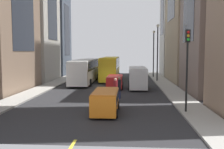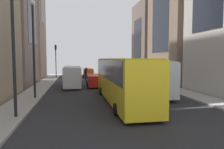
{
  "view_description": "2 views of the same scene",
  "coord_description": "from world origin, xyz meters",
  "px_view_note": "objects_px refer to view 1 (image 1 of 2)",
  "views": [
    {
      "loc": [
        2.69,
        -32.63,
        4.49
      ],
      "look_at": [
        0.6,
        -0.56,
        1.63
      ],
      "focal_mm": 41.28,
      "sensor_mm": 36.0,
      "label": 1
    },
    {
      "loc": [
        3.47,
        25.18,
        3.58
      ],
      "look_at": [
        -1.22,
        -1.05,
        1.54
      ],
      "focal_mm": 33.4,
      "sensor_mm": 36.0,
      "label": 2
    }
  ],
  "objects_px": {
    "pedestrian_crossing_near": "(119,87)",
    "traffic_light_near_corner": "(187,55)",
    "pedestrian_crossing_mid": "(72,70)",
    "car_orange_0": "(105,100)",
    "streetcar_yellow": "(110,66)",
    "pedestrian_waiting_curb": "(116,90)",
    "car_red_1": "(115,81)",
    "city_bus_white": "(85,69)",
    "delivery_van_white": "(138,76)"
  },
  "relations": [
    {
      "from": "city_bus_white",
      "to": "pedestrian_crossing_mid",
      "type": "relative_size",
      "value": 6.23
    },
    {
      "from": "pedestrian_crossing_near",
      "to": "traffic_light_near_corner",
      "type": "relative_size",
      "value": 0.35
    },
    {
      "from": "city_bus_white",
      "to": "streetcar_yellow",
      "type": "bearing_deg",
      "value": 56.4
    },
    {
      "from": "streetcar_yellow",
      "to": "traffic_light_near_corner",
      "type": "height_order",
      "value": "traffic_light_near_corner"
    },
    {
      "from": "streetcar_yellow",
      "to": "pedestrian_crossing_near",
      "type": "distance_m",
      "value": 17.31
    },
    {
      "from": "delivery_van_white",
      "to": "car_red_1",
      "type": "xyz_separation_m",
      "value": [
        -2.79,
        0.05,
        -0.62
      ]
    },
    {
      "from": "car_red_1",
      "to": "car_orange_0",
      "type": "bearing_deg",
      "value": -89.93
    },
    {
      "from": "city_bus_white",
      "to": "traffic_light_near_corner",
      "type": "bearing_deg",
      "value": -59.64
    },
    {
      "from": "traffic_light_near_corner",
      "to": "car_orange_0",
      "type": "bearing_deg",
      "value": -177.16
    },
    {
      "from": "city_bus_white",
      "to": "streetcar_yellow",
      "type": "relative_size",
      "value": 0.99
    },
    {
      "from": "car_orange_0",
      "to": "pedestrian_waiting_curb",
      "type": "relative_size",
      "value": 1.92
    },
    {
      "from": "pedestrian_crossing_near",
      "to": "city_bus_white",
      "type": "bearing_deg",
      "value": 166.53
    },
    {
      "from": "car_orange_0",
      "to": "pedestrian_crossing_near",
      "type": "height_order",
      "value": "pedestrian_crossing_near"
    },
    {
      "from": "delivery_van_white",
      "to": "pedestrian_crossing_mid",
      "type": "height_order",
      "value": "delivery_van_white"
    },
    {
      "from": "streetcar_yellow",
      "to": "pedestrian_waiting_curb",
      "type": "relative_size",
      "value": 5.6
    },
    {
      "from": "car_orange_0",
      "to": "pedestrian_crossing_mid",
      "type": "xyz_separation_m",
      "value": [
        -8.74,
        28.04,
        0.2
      ]
    },
    {
      "from": "city_bus_white",
      "to": "pedestrian_crossing_near",
      "type": "xyz_separation_m",
      "value": [
        5.33,
        -12.27,
        -0.89
      ]
    },
    {
      "from": "delivery_van_white",
      "to": "pedestrian_crossing_near",
      "type": "bearing_deg",
      "value": -105.19
    },
    {
      "from": "streetcar_yellow",
      "to": "city_bus_white",
      "type": "bearing_deg",
      "value": -123.6
    },
    {
      "from": "car_orange_0",
      "to": "traffic_light_near_corner",
      "type": "xyz_separation_m",
      "value": [
        5.84,
        0.29,
        3.27
      ]
    },
    {
      "from": "delivery_van_white",
      "to": "car_orange_0",
      "type": "bearing_deg",
      "value": -102.04
    },
    {
      "from": "car_orange_0",
      "to": "pedestrian_waiting_curb",
      "type": "bearing_deg",
      "value": 81.57
    },
    {
      "from": "car_red_1",
      "to": "pedestrian_crossing_mid",
      "type": "xyz_separation_m",
      "value": [
        -8.72,
        14.97,
        0.29
      ]
    },
    {
      "from": "streetcar_yellow",
      "to": "pedestrian_crossing_mid",
      "type": "relative_size",
      "value": 6.28
    },
    {
      "from": "city_bus_white",
      "to": "car_red_1",
      "type": "distance_m",
      "value": 6.78
    },
    {
      "from": "pedestrian_crossing_near",
      "to": "pedestrian_waiting_curb",
      "type": "distance_m",
      "value": 2.07
    },
    {
      "from": "city_bus_white",
      "to": "pedestrian_crossing_mid",
      "type": "xyz_separation_m",
      "value": [
        -4.21,
        10.04,
        -0.82
      ]
    },
    {
      "from": "streetcar_yellow",
      "to": "pedestrian_waiting_curb",
      "type": "bearing_deg",
      "value": -84.56
    },
    {
      "from": "streetcar_yellow",
      "to": "car_orange_0",
      "type": "relative_size",
      "value": 2.91
    },
    {
      "from": "car_red_1",
      "to": "pedestrian_waiting_curb",
      "type": "xyz_separation_m",
      "value": [
        0.56,
        -9.39,
        0.28
      ]
    },
    {
      "from": "pedestrian_crossing_near",
      "to": "car_orange_0",
      "type": "bearing_deg",
      "value": -44.88
    },
    {
      "from": "pedestrian_crossing_mid",
      "to": "pedestrian_crossing_near",
      "type": "height_order",
      "value": "pedestrian_crossing_mid"
    },
    {
      "from": "delivery_van_white",
      "to": "pedestrian_crossing_mid",
      "type": "xyz_separation_m",
      "value": [
        -11.51,
        15.02,
        -0.33
      ]
    },
    {
      "from": "streetcar_yellow",
      "to": "pedestrian_crossing_mid",
      "type": "bearing_deg",
      "value": 145.34
    },
    {
      "from": "pedestrian_crossing_near",
      "to": "traffic_light_near_corner",
      "type": "bearing_deg",
      "value": 5.9
    },
    {
      "from": "streetcar_yellow",
      "to": "pedestrian_crossing_near",
      "type": "height_order",
      "value": "streetcar_yellow"
    },
    {
      "from": "car_red_1",
      "to": "traffic_light_near_corner",
      "type": "relative_size",
      "value": 0.78
    },
    {
      "from": "streetcar_yellow",
      "to": "pedestrian_crossing_mid",
      "type": "distance_m",
      "value": 9.11
    },
    {
      "from": "delivery_van_white",
      "to": "city_bus_white",
      "type": "bearing_deg",
      "value": 145.72
    },
    {
      "from": "city_bus_white",
      "to": "traffic_light_near_corner",
      "type": "relative_size",
      "value": 2.09
    },
    {
      "from": "city_bus_white",
      "to": "traffic_light_near_corner",
      "type": "xyz_separation_m",
      "value": [
        10.37,
        -17.71,
        2.24
      ]
    },
    {
      "from": "city_bus_white",
      "to": "car_red_1",
      "type": "bearing_deg",
      "value": -47.56
    },
    {
      "from": "pedestrian_crossing_mid",
      "to": "pedestrian_waiting_curb",
      "type": "height_order",
      "value": "pedestrian_waiting_curb"
    },
    {
      "from": "pedestrian_crossing_near",
      "to": "pedestrian_waiting_curb",
      "type": "xyz_separation_m",
      "value": [
        -0.25,
        -2.06,
        0.06
      ]
    },
    {
      "from": "car_orange_0",
      "to": "streetcar_yellow",
      "type": "bearing_deg",
      "value": 93.21
    },
    {
      "from": "pedestrian_crossing_mid",
      "to": "car_orange_0",
      "type": "bearing_deg",
      "value": 18.04
    },
    {
      "from": "traffic_light_near_corner",
      "to": "pedestrian_waiting_curb",
      "type": "bearing_deg",
      "value": 147.45
    },
    {
      "from": "city_bus_white",
      "to": "pedestrian_waiting_curb",
      "type": "distance_m",
      "value": 15.22
    },
    {
      "from": "car_orange_0",
      "to": "traffic_light_near_corner",
      "type": "bearing_deg",
      "value": 2.84
    },
    {
      "from": "delivery_van_white",
      "to": "pedestrian_crossing_mid",
      "type": "relative_size",
      "value": 3.13
    }
  ]
}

